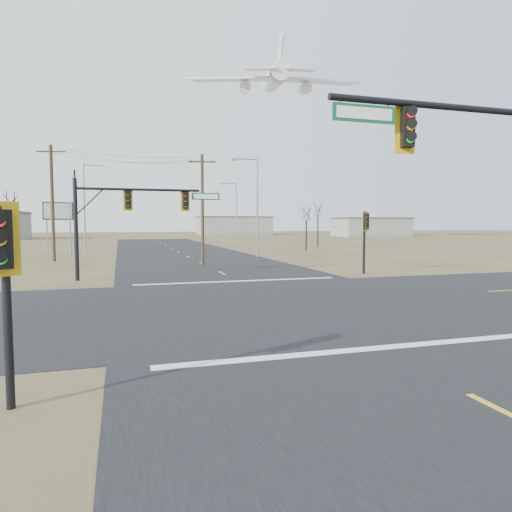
% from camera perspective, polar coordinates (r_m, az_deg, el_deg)
% --- Properties ---
extents(ground, '(320.00, 320.00, 0.00)m').
position_cam_1_polar(ground, '(19.75, 3.23, -5.89)').
color(ground, brown).
rests_on(ground, ground).
extents(road_ew, '(160.00, 14.00, 0.02)m').
position_cam_1_polar(road_ew, '(19.75, 3.23, -5.86)').
color(road_ew, black).
rests_on(road_ew, ground).
extents(road_ns, '(14.00, 160.00, 0.02)m').
position_cam_1_polar(road_ns, '(19.75, 3.23, -5.86)').
color(road_ns, black).
rests_on(road_ns, ground).
extents(stop_bar_near, '(12.00, 0.40, 0.01)m').
position_cam_1_polar(stop_bar_near, '(13.11, 14.66, -11.09)').
color(stop_bar_near, silver).
rests_on(stop_bar_near, road_ns).
extents(stop_bar_far, '(12.00, 0.40, 0.01)m').
position_cam_1_polar(stop_bar_far, '(26.84, -2.23, -3.15)').
color(stop_bar_far, silver).
rests_on(stop_bar_far, road_ns).
extents(mast_arm_far, '(8.82, 0.46, 6.08)m').
position_cam_1_polar(mast_arm_far, '(29.03, -15.15, 5.94)').
color(mast_arm_far, black).
rests_on(mast_arm_far, ground).
extents(pedestal_signal_ne, '(0.67, 0.59, 4.26)m').
position_cam_1_polar(pedestal_signal_ne, '(31.45, 13.52, 3.47)').
color(pedestal_signal_ne, black).
rests_on(pedestal_signal_ne, ground).
extents(pedestal_signal_sw, '(0.67, 0.58, 3.86)m').
position_cam_1_polar(pedestal_signal_sw, '(9.30, -29.08, 0.01)').
color(pedestal_signal_sw, black).
rests_on(pedestal_signal_sw, ground).
extents(utility_pole_near, '(2.18, 0.41, 8.94)m').
position_cam_1_polar(utility_pole_near, '(37.29, -6.71, 6.01)').
color(utility_pole_near, '#48361F').
rests_on(utility_pole_near, ground).
extents(utility_pole_far, '(2.48, 0.72, 10.33)m').
position_cam_1_polar(utility_pole_far, '(44.71, -24.10, 6.24)').
color(utility_pole_far, '#48361F').
rests_on(utility_pole_far, ground).
extents(highway_sign, '(2.89, 0.93, 5.61)m').
position_cam_1_polar(highway_sign, '(51.56, -23.48, 4.44)').
color(highway_sign, gray).
rests_on(highway_sign, ground).
extents(streetlight_a, '(2.76, 0.31, 9.90)m').
position_cam_1_polar(streetlight_a, '(45.67, -0.10, 6.82)').
color(streetlight_a, gray).
rests_on(streetlight_a, ground).
extents(streetlight_b, '(2.71, 0.33, 9.72)m').
position_cam_1_polar(streetlight_b, '(71.31, -2.63, 5.78)').
color(streetlight_b, gray).
rests_on(streetlight_b, ground).
extents(streetlight_c, '(2.88, 0.47, 10.28)m').
position_cam_1_polar(streetlight_c, '(56.51, -20.46, 6.27)').
color(streetlight_c, gray).
rests_on(streetlight_c, ground).
extents(bare_tree_a, '(3.57, 3.57, 6.98)m').
position_cam_1_polar(bare_tree_a, '(50.52, -28.34, 6.02)').
color(bare_tree_a, black).
rests_on(bare_tree_a, ground).
extents(bare_tree_c, '(3.38, 3.38, 6.03)m').
position_cam_1_polar(bare_tree_c, '(57.09, 6.32, 5.44)').
color(bare_tree_c, black).
rests_on(bare_tree_c, ground).
extents(bare_tree_d, '(2.65, 2.65, 6.80)m').
position_cam_1_polar(bare_tree_d, '(67.52, 7.76, 5.85)').
color(bare_tree_d, black).
rests_on(bare_tree_d, ground).
extents(warehouse_mid, '(20.00, 12.00, 5.00)m').
position_cam_1_polar(warehouse_mid, '(132.13, -2.81, 3.76)').
color(warehouse_mid, '#9C978A').
rests_on(warehouse_mid, ground).
extents(warehouse_right, '(18.00, 10.00, 4.50)m').
position_cam_1_polar(warehouse_right, '(120.27, 14.19, 3.48)').
color(warehouse_right, '#9C978A').
rests_on(warehouse_right, ground).
extents(jet_airliner, '(26.31, 27.24, 14.22)m').
position_cam_1_polar(jet_airliner, '(97.26, 2.40, 21.37)').
color(jet_airliner, white).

